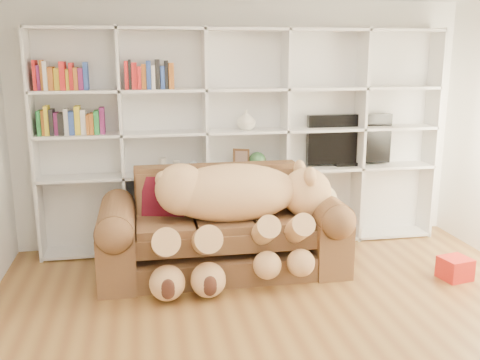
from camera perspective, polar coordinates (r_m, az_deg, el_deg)
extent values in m
plane|color=brown|center=(4.14, 6.93, -17.62)|extent=(5.00, 5.00, 0.00)
cube|color=white|center=(6.03, 0.23, 5.97)|extent=(5.00, 0.02, 2.70)
cube|color=white|center=(6.02, 0.29, 4.51)|extent=(4.40, 0.03, 2.40)
cube|color=white|center=(5.86, -21.08, 3.38)|extent=(0.03, 0.35, 2.40)
cube|color=white|center=(5.76, -12.45, 3.81)|extent=(0.03, 0.35, 2.40)
cube|color=white|center=(5.79, -3.70, 4.15)|extent=(0.03, 0.35, 2.40)
cube|color=white|center=(5.96, 4.75, 4.38)|extent=(0.03, 0.35, 2.40)
cube|color=white|center=(6.25, 12.60, 4.52)|extent=(0.03, 0.35, 2.40)
cube|color=white|center=(6.64, 19.64, 4.57)|extent=(0.03, 0.35, 2.40)
cube|color=white|center=(6.15, 0.56, -6.54)|extent=(4.40, 0.35, 0.03)
cube|color=white|center=(5.93, 0.58, 0.93)|extent=(4.40, 0.35, 0.03)
cube|color=white|center=(5.85, 0.59, 5.25)|extent=(4.40, 0.35, 0.03)
cube|color=white|center=(5.80, 0.60, 9.65)|extent=(4.40, 0.35, 0.03)
cube|color=white|center=(5.79, 0.61, 15.78)|extent=(4.40, 0.35, 0.03)
cube|color=brown|center=(5.41, -1.84, -8.40)|extent=(2.28, 0.92, 0.24)
cube|color=brown|center=(5.27, -1.84, -4.87)|extent=(1.69, 0.76, 0.33)
cube|color=brown|center=(5.61, -2.51, -1.32)|extent=(1.69, 0.22, 0.60)
cube|color=brown|center=(5.30, -12.89, -7.14)|extent=(0.35, 1.03, 0.60)
cube|color=brown|center=(5.58, 8.60, -5.91)|extent=(0.35, 1.03, 0.60)
cylinder|color=brown|center=(5.21, -13.06, -4.06)|extent=(0.35, 0.98, 0.35)
cylinder|color=brown|center=(5.49, 8.70, -2.97)|extent=(0.35, 0.98, 0.35)
ellipsoid|color=#E2B671|center=(5.16, -0.79, -1.37)|extent=(1.30, 0.63, 0.56)
sphere|color=#E2B671|center=(5.09, -6.30, -1.00)|extent=(0.49, 0.49, 0.49)
sphere|color=#E2B671|center=(5.33, 7.09, -1.34)|extent=(0.49, 0.49, 0.49)
sphere|color=beige|center=(5.41, 9.01, -1.94)|extent=(0.25, 0.25, 0.25)
sphere|color=#442218|center=(5.45, 9.95, -2.00)|extent=(0.08, 0.08, 0.08)
ellipsoid|color=#E2B671|center=(5.12, 7.50, 0.35)|extent=(0.12, 0.19, 0.19)
ellipsoid|color=#E2B671|center=(5.44, 6.38, 1.16)|extent=(0.12, 0.19, 0.19)
sphere|color=#E2B671|center=(5.05, -8.10, 0.03)|extent=(0.17, 0.17, 0.17)
cylinder|color=#E2B671|center=(4.96, 2.47, -5.65)|extent=(0.21, 0.60, 0.44)
cylinder|color=#E2B671|center=(5.04, 5.98, -5.41)|extent=(0.21, 0.60, 0.44)
cylinder|color=#E2B671|center=(4.86, -7.99, -6.72)|extent=(0.25, 0.69, 0.51)
cylinder|color=#E2B671|center=(4.89, -3.75, -6.51)|extent=(0.25, 0.69, 0.51)
sphere|color=#E2B671|center=(4.87, 2.95, -9.11)|extent=(0.26, 0.26, 0.26)
sphere|color=#E2B671|center=(4.95, 6.54, -8.82)|extent=(0.26, 0.26, 0.26)
sphere|color=#E2B671|center=(4.79, -7.77, -10.78)|extent=(0.31, 0.31, 0.31)
sphere|color=#E2B671|center=(4.82, -3.43, -10.54)|extent=(0.31, 0.31, 0.31)
cube|color=#4E0D1C|center=(5.37, -8.08, -1.93)|extent=(0.47, 0.33, 0.44)
cube|color=red|center=(5.61, 21.95, -8.73)|extent=(0.31, 0.29, 0.21)
cube|color=black|center=(6.26, 11.56, 4.29)|extent=(1.00, 0.08, 0.57)
cube|color=black|center=(6.31, 11.44, 1.75)|extent=(0.33, 0.18, 0.04)
cube|color=#52341C|center=(5.89, 0.13, 2.25)|extent=(0.18, 0.10, 0.23)
sphere|color=#316035|center=(5.93, 1.86, 2.06)|extent=(0.20, 0.20, 0.20)
cylinder|color=beige|center=(5.80, -8.27, 1.52)|extent=(0.11, 0.11, 0.17)
cylinder|color=beige|center=(5.82, -6.80, 1.41)|extent=(0.09, 0.09, 0.13)
sphere|color=silver|center=(5.83, -4.98, 1.48)|extent=(0.12, 0.12, 0.12)
imported|color=silver|center=(5.83, 0.66, 6.44)|extent=(0.26, 0.26, 0.22)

